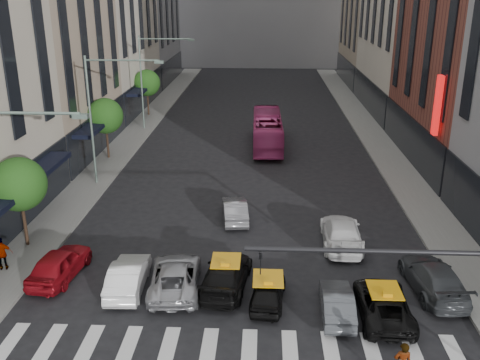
# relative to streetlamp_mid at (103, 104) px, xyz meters

# --- Properties ---
(sidewalk_left) EXTENTS (3.00, 96.00, 0.15)m
(sidewalk_left) POSITION_rel_streetlamp_mid_xyz_m (-1.46, 10.00, -5.83)
(sidewalk_left) COLOR slate
(sidewalk_left) RESTS_ON ground
(sidewalk_right) EXTENTS (3.00, 96.00, 0.15)m
(sidewalk_right) POSITION_rel_streetlamp_mid_xyz_m (21.54, 10.00, -5.83)
(sidewalk_right) COLOR slate
(sidewalk_right) RESTS_ON ground
(building_left_b) EXTENTS (8.00, 16.00, 24.00)m
(building_left_b) POSITION_rel_streetlamp_mid_xyz_m (-6.96, 8.00, 6.10)
(building_left_b) COLOR tan
(building_left_b) RESTS_ON ground
(tree_near) EXTENTS (2.88, 2.88, 4.95)m
(tree_near) POSITION_rel_streetlamp_mid_xyz_m (-1.76, -10.00, -2.25)
(tree_near) COLOR black
(tree_near) RESTS_ON sidewalk_left
(tree_mid) EXTENTS (2.88, 2.88, 4.95)m
(tree_mid) POSITION_rel_streetlamp_mid_xyz_m (-1.76, 6.00, -2.25)
(tree_mid) COLOR black
(tree_mid) RESTS_ON sidewalk_left
(tree_far) EXTENTS (2.88, 2.88, 4.95)m
(tree_far) POSITION_rel_streetlamp_mid_xyz_m (-1.76, 22.00, -2.25)
(tree_far) COLOR black
(tree_far) RESTS_ON sidewalk_left
(streetlamp_mid) EXTENTS (5.38, 0.25, 9.00)m
(streetlamp_mid) POSITION_rel_streetlamp_mid_xyz_m (0.00, 0.00, 0.00)
(streetlamp_mid) COLOR gray
(streetlamp_mid) RESTS_ON sidewalk_left
(streetlamp_far) EXTENTS (5.38, 0.25, 9.00)m
(streetlamp_far) POSITION_rel_streetlamp_mid_xyz_m (0.00, 16.00, 0.00)
(streetlamp_far) COLOR gray
(streetlamp_far) RESTS_ON sidewalk_left
(traffic_signal) EXTENTS (10.10, 0.20, 6.00)m
(traffic_signal) POSITION_rel_streetlamp_mid_xyz_m (17.74, -21.00, -1.43)
(traffic_signal) COLOR black
(traffic_signal) RESTS_ON ground
(liberty_sign) EXTENTS (0.30, 0.70, 4.00)m
(liberty_sign) POSITION_rel_streetlamp_mid_xyz_m (22.64, 0.00, 0.10)
(liberty_sign) COLOR red
(liberty_sign) RESTS_ON ground
(car_red) EXTENTS (2.23, 4.53, 1.49)m
(car_red) POSITION_rel_streetlamp_mid_xyz_m (1.24, -13.16, -5.16)
(car_red) COLOR maroon
(car_red) RESTS_ON ground
(car_white_front) EXTENTS (1.68, 4.34, 1.41)m
(car_white_front) POSITION_rel_streetlamp_mid_xyz_m (4.84, -14.07, -5.20)
(car_white_front) COLOR white
(car_white_front) RESTS_ON ground
(car_silver) EXTENTS (2.67, 5.10, 1.37)m
(car_silver) POSITION_rel_streetlamp_mid_xyz_m (7.04, -13.96, -5.22)
(car_silver) COLOR #A7A8AD
(car_silver) RESTS_ON ground
(taxi_left) EXTENTS (2.53, 5.06, 1.41)m
(taxi_left) POSITION_rel_streetlamp_mid_xyz_m (9.41, -13.74, -5.20)
(taxi_left) COLOR black
(taxi_left) RESTS_ON ground
(taxi_center) EXTENTS (1.80, 3.73, 1.23)m
(taxi_center) POSITION_rel_streetlamp_mid_xyz_m (11.38, -14.95, -5.29)
(taxi_center) COLOR black
(taxi_center) RESTS_ON ground
(car_grey_mid) EXTENTS (1.42, 3.81, 1.24)m
(car_grey_mid) POSITION_rel_streetlamp_mid_xyz_m (14.34, -15.77, -5.28)
(car_grey_mid) COLOR #45494D
(car_grey_mid) RESTS_ON ground
(taxi_right) EXTENTS (2.20, 4.65, 1.28)m
(taxi_right) POSITION_rel_streetlamp_mid_xyz_m (16.32, -15.78, -5.26)
(taxi_right) COLOR black
(taxi_right) RESTS_ON ground
(car_grey_curb) EXTENTS (2.44, 5.20, 1.47)m
(car_grey_curb) POSITION_rel_streetlamp_mid_xyz_m (19.04, -13.63, -5.17)
(car_grey_curb) COLOR #3A3D41
(car_grey_curb) RESTS_ON ground
(car_row2_left) EXTENTS (1.91, 4.18, 1.33)m
(car_row2_left) POSITION_rel_streetlamp_mid_xyz_m (9.38, -5.83, -5.24)
(car_row2_left) COLOR gray
(car_row2_left) RESTS_ON ground
(car_row2_right) EXTENTS (2.27, 5.21, 1.49)m
(car_row2_right) POSITION_rel_streetlamp_mid_xyz_m (15.42, -8.96, -5.16)
(car_row2_right) COLOR white
(car_row2_right) RESTS_ON ground
(bus) EXTENTS (2.65, 10.58, 2.93)m
(bus) POSITION_rel_streetlamp_mid_xyz_m (11.38, 10.40, -4.44)
(bus) COLOR #CA3B81
(bus) RESTS_ON ground
(rider) EXTENTS (0.63, 0.42, 1.70)m
(rider) POSITION_rel_streetlamp_mid_xyz_m (16.01, -20.28, -4.26)
(rider) COLOR gray
(rider) RESTS_ON motorcycle
(pedestrian_far) EXTENTS (1.09, 0.70, 1.72)m
(pedestrian_far) POSITION_rel_streetlamp_mid_xyz_m (-1.77, -12.75, -4.89)
(pedestrian_far) COLOR gray
(pedestrian_far) RESTS_ON sidewalk_left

